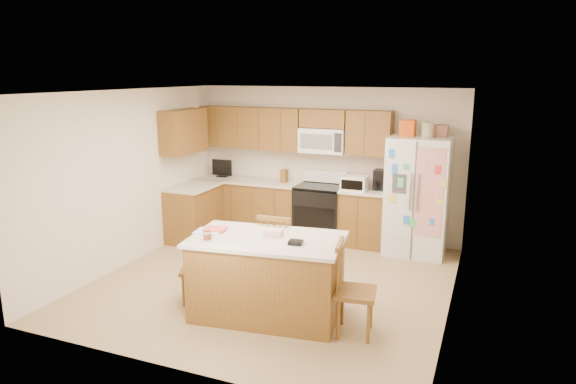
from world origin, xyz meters
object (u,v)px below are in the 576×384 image
at_px(stove, 320,212).
at_px(refrigerator, 418,195).
at_px(windsor_chair_back, 278,256).
at_px(island, 267,276).
at_px(windsor_chair_left, 198,269).
at_px(windsor_chair_right, 353,291).

xyz_separation_m(stove, refrigerator, (1.57, -0.06, 0.45)).
height_order(stove, windsor_chair_back, stove).
xyz_separation_m(island, windsor_chair_back, (-0.12, 0.60, 0.02)).
bearing_deg(stove, windsor_chair_back, -84.83).
distance_m(stove, windsor_chair_back, 2.25).
relative_size(windsor_chair_left, windsor_chair_back, 0.83).
xyz_separation_m(island, windsor_chair_left, (-0.93, 0.02, -0.06)).
distance_m(refrigerator, windsor_chair_back, 2.61).
height_order(refrigerator, windsor_chair_right, refrigerator).
distance_m(island, windsor_chair_right, 1.02).
bearing_deg(stove, windsor_chair_left, -102.24).
relative_size(refrigerator, windsor_chair_back, 1.95).
xyz_separation_m(windsor_chair_left, windsor_chair_back, (0.81, 0.58, 0.08)).
height_order(island, windsor_chair_left, island).
bearing_deg(island, refrigerator, 65.74).
bearing_deg(windsor_chair_left, island, -1.53).
bearing_deg(stove, island, -83.62).
xyz_separation_m(refrigerator, island, (-1.25, -2.78, -0.45)).
bearing_deg(island, stove, 96.38).
height_order(windsor_chair_back, windsor_chair_right, windsor_chair_back).
relative_size(windsor_chair_back, windsor_chair_right, 1.03).
height_order(stove, windsor_chair_left, stove).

